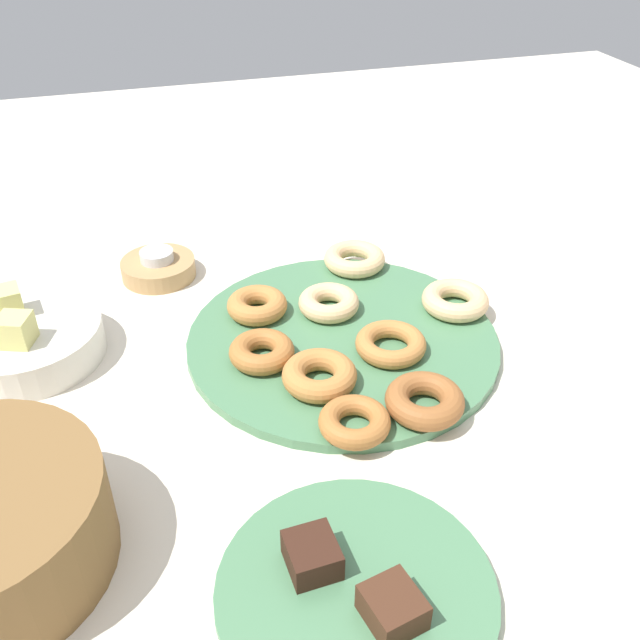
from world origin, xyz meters
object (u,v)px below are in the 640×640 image
cake_plate (356,590)px  brownie_far (312,555)px  donut_4 (391,344)px  tealight (157,256)px  donut_3 (326,303)px  donut_8 (257,305)px  melon_chunk_left (16,330)px  donut_6 (425,401)px  brownie_near (393,607)px  donut_5 (319,375)px  donut_plate (343,340)px  donut_2 (455,300)px  candle_holder (159,268)px  melon_chunk_right (6,302)px  donut_0 (355,422)px  donut_7 (355,259)px  fruit_bowl (25,342)px  donut_1 (262,351)px

cake_plate → brownie_far: brownie_far is taller
donut_4 → tealight: (0.29, 0.25, 0.01)m
donut_3 → donut_8: (0.02, 0.09, 0.00)m
cake_plate → melon_chunk_left: (0.40, 0.28, 0.06)m
donut_6 → cake_plate: (-0.19, 0.14, -0.02)m
brownie_near → donut_5: bearing=-5.3°
donut_plate → donut_3: (0.06, 0.00, 0.02)m
donut_2 → candle_holder: (0.22, 0.37, -0.01)m
donut_4 → donut_8: bearing=47.2°
donut_5 → donut_8: size_ratio=1.09×
donut_2 → melon_chunk_right: size_ratio=2.48×
donut_0 → melon_chunk_right: bearing=51.1°
donut_7 → brownie_far: bearing=157.1°
fruit_bowl → donut_8: bearing=-91.4°
donut_plate → melon_chunk_right: bearing=73.1°
donut_6 → melon_chunk_right: melon_chunk_right is taller
donut_4 → donut_8: 0.19m
brownie_near → donut_0: bearing=-10.9°
donut_plate → donut_0: 0.17m
donut_8 → fruit_bowl: 0.29m
donut_plate → donut_8: size_ratio=4.94×
fruit_bowl → cake_plate: bearing=-147.0°
brownie_near → fruit_bowl: 0.56m
donut_plate → donut_5: size_ratio=4.53×
donut_3 → donut_8: 0.09m
donut_0 → donut_3: (0.23, -0.04, 0.00)m
donut_5 → brownie_far: bearing=162.0°
donut_6 → donut_5: bearing=52.6°
tealight → melon_chunk_right: melon_chunk_right is taller
cake_plate → donut_6: bearing=-37.3°
melon_chunk_right → donut_plate: bearing=-106.9°
melon_chunk_left → cake_plate: bearing=-144.9°
donut_3 → donut_0: bearing=170.4°
donut_8 → candle_holder: bearing=36.0°
donut_1 → tealight: 0.27m
donut_4 → melon_chunk_left: size_ratio=2.42×
donut_2 → fruit_bowl: bearing=82.7°
donut_8 → melon_chunk_left: 0.29m
donut_0 → donut_5: bearing=9.6°
cake_plate → candle_holder: (0.58, 0.11, 0.01)m
donut_plate → cake_plate: (-0.35, 0.10, -0.00)m
brownie_far → tealight: size_ratio=0.97×
donut_3 → melon_chunk_left: (-0.01, 0.38, 0.04)m
donut_plate → donut_1: size_ratio=4.97×
brownie_near → fruit_bowl: size_ratio=0.25×
donut_1 → melon_chunk_right: (0.14, 0.29, 0.04)m
donut_8 → candle_holder: size_ratio=0.74×
donut_1 → donut_5: bearing=-140.2°
melon_chunk_right → donut_6: bearing=-122.4°
tealight → melon_chunk_left: size_ratio=1.34×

